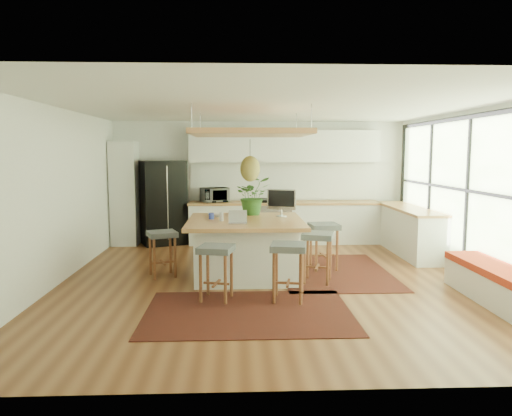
{
  "coord_description": "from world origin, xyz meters",
  "views": [
    {
      "loc": [
        -0.53,
        -7.33,
        2.01
      ],
      "look_at": [
        -0.2,
        0.5,
        1.1
      ],
      "focal_mm": 33.61,
      "sensor_mm": 36.0,
      "label": 1
    }
  ],
  "objects_px": {
    "stool_left_side": "(163,255)",
    "laptop": "(238,216)",
    "island": "(245,248)",
    "fridge": "(163,202)",
    "microwave": "(215,193)",
    "island_plant": "(253,200)",
    "stool_near_left": "(216,275)",
    "stool_right_back": "(324,249)",
    "stool_near_right": "(288,275)",
    "monitor": "(281,201)",
    "stool_right_front": "(317,260)"
  },
  "relations": [
    {
      "from": "stool_left_side",
      "to": "laptop",
      "type": "bearing_deg",
      "value": -20.08
    },
    {
      "from": "island",
      "to": "stool_left_side",
      "type": "relative_size",
      "value": 2.49
    },
    {
      "from": "stool_left_side",
      "to": "island",
      "type": "bearing_deg",
      "value": -1.41
    },
    {
      "from": "fridge",
      "to": "island",
      "type": "bearing_deg",
      "value": -80.49
    },
    {
      "from": "microwave",
      "to": "island_plant",
      "type": "relative_size",
      "value": 0.86
    },
    {
      "from": "island",
      "to": "laptop",
      "type": "distance_m",
      "value": 0.73
    },
    {
      "from": "island",
      "to": "island_plant",
      "type": "bearing_deg",
      "value": 76.63
    },
    {
      "from": "stool_near_left",
      "to": "fridge",
      "type": "bearing_deg",
      "value": 107.66
    },
    {
      "from": "stool_right_back",
      "to": "stool_near_left",
      "type": "bearing_deg",
      "value": -136.81
    },
    {
      "from": "stool_near_right",
      "to": "stool_near_left",
      "type": "bearing_deg",
      "value": 176.26
    },
    {
      "from": "monitor",
      "to": "stool_near_right",
      "type": "bearing_deg",
      "value": -68.94
    },
    {
      "from": "monitor",
      "to": "microwave",
      "type": "distance_m",
      "value": 2.78
    },
    {
      "from": "monitor",
      "to": "microwave",
      "type": "bearing_deg",
      "value": 139.61
    },
    {
      "from": "laptop",
      "to": "island_plant",
      "type": "distance_m",
      "value": 1.07
    },
    {
      "from": "stool_right_front",
      "to": "fridge",
      "type": "bearing_deg",
      "value": 130.75
    },
    {
      "from": "laptop",
      "to": "stool_near_right",
      "type": "bearing_deg",
      "value": -53.94
    },
    {
      "from": "stool_right_front",
      "to": "stool_right_back",
      "type": "xyz_separation_m",
      "value": [
        0.25,
        0.83,
        0.0
      ]
    },
    {
      "from": "stool_near_right",
      "to": "laptop",
      "type": "relative_size",
      "value": 2.63
    },
    {
      "from": "stool_right_front",
      "to": "laptop",
      "type": "relative_size",
      "value": 2.6
    },
    {
      "from": "stool_near_right",
      "to": "stool_right_front",
      "type": "distance_m",
      "value": 1.06
    },
    {
      "from": "stool_near_right",
      "to": "microwave",
      "type": "bearing_deg",
      "value": 105.68
    },
    {
      "from": "stool_right_front",
      "to": "island_plant",
      "type": "xyz_separation_m",
      "value": [
        -0.96,
        1.06,
        0.83
      ]
    },
    {
      "from": "monitor",
      "to": "microwave",
      "type": "relative_size",
      "value": 0.9
    },
    {
      "from": "laptop",
      "to": "island",
      "type": "bearing_deg",
      "value": 73.33
    },
    {
      "from": "stool_right_front",
      "to": "laptop",
      "type": "xyz_separation_m",
      "value": [
        -1.23,
        0.03,
        0.7
      ]
    },
    {
      "from": "stool_right_front",
      "to": "stool_left_side",
      "type": "xyz_separation_m",
      "value": [
        -2.45,
        0.48,
        0.0
      ]
    },
    {
      "from": "microwave",
      "to": "monitor",
      "type": "bearing_deg",
      "value": -85.17
    },
    {
      "from": "stool_near_left",
      "to": "stool_left_side",
      "type": "xyz_separation_m",
      "value": [
        -0.93,
        1.31,
        0.0
      ]
    },
    {
      "from": "stool_left_side",
      "to": "microwave",
      "type": "height_order",
      "value": "microwave"
    },
    {
      "from": "stool_near_left",
      "to": "island_plant",
      "type": "bearing_deg",
      "value": 73.29
    },
    {
      "from": "monitor",
      "to": "island_plant",
      "type": "height_order",
      "value": "island_plant"
    },
    {
      "from": "island_plant",
      "to": "island",
      "type": "bearing_deg",
      "value": -103.37
    },
    {
      "from": "stool_right_back",
      "to": "laptop",
      "type": "distance_m",
      "value": 1.82
    },
    {
      "from": "island_plant",
      "to": "stool_right_front",
      "type": "bearing_deg",
      "value": -47.8
    },
    {
      "from": "stool_right_front",
      "to": "laptop",
      "type": "height_order",
      "value": "laptop"
    },
    {
      "from": "fridge",
      "to": "stool_near_right",
      "type": "bearing_deg",
      "value": -83.17
    },
    {
      "from": "stool_right_back",
      "to": "microwave",
      "type": "xyz_separation_m",
      "value": [
        -1.98,
        2.45,
        0.76
      ]
    },
    {
      "from": "fridge",
      "to": "microwave",
      "type": "height_order",
      "value": "fridge"
    },
    {
      "from": "microwave",
      "to": "laptop",
      "type": "bearing_deg",
      "value": -102.92
    },
    {
      "from": "stool_left_side",
      "to": "laptop",
      "type": "height_order",
      "value": "laptop"
    },
    {
      "from": "stool_near_left",
      "to": "microwave",
      "type": "distance_m",
      "value": 4.19
    },
    {
      "from": "stool_near_right",
      "to": "stool_right_front",
      "type": "bearing_deg",
      "value": 58.55
    },
    {
      "from": "monitor",
      "to": "stool_right_back",
      "type": "bearing_deg",
      "value": 26.46
    },
    {
      "from": "stool_left_side",
      "to": "island_plant",
      "type": "height_order",
      "value": "island_plant"
    },
    {
      "from": "island_plant",
      "to": "stool_left_side",
      "type": "bearing_deg",
      "value": -158.68
    },
    {
      "from": "island",
      "to": "stool_near_left",
      "type": "height_order",
      "value": "island"
    },
    {
      "from": "island",
      "to": "microwave",
      "type": "xyz_separation_m",
      "value": [
        -0.62,
        2.84,
        0.65
      ]
    },
    {
      "from": "stool_right_back",
      "to": "stool_left_side",
      "type": "height_order",
      "value": "stool_right_back"
    },
    {
      "from": "island_plant",
      "to": "fridge",
      "type": "bearing_deg",
      "value": 130.04
    },
    {
      "from": "stool_near_right",
      "to": "island_plant",
      "type": "relative_size",
      "value": 1.19
    }
  ]
}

